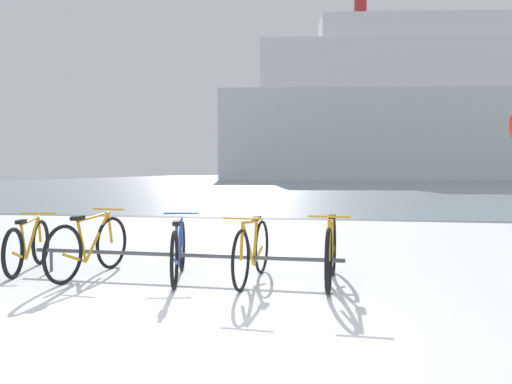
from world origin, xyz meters
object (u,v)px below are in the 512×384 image
object	(u,v)px
bicycle_1	(90,246)
bicycle_3	(252,251)
ferry_ship	(416,113)
bicycle_0	(28,246)
bicycle_2	(179,250)
bicycle_4	(331,252)

from	to	relation	value
bicycle_1	bicycle_3	world-z (taller)	bicycle_1
bicycle_3	ferry_ship	world-z (taller)	ferry_ship
bicycle_3	bicycle_1	bearing A→B (deg)	-179.62
bicycle_0	ferry_ship	size ratio (longest dim) A/B	0.03
bicycle_1	bicycle_2	world-z (taller)	bicycle_1
bicycle_1	ferry_ship	distance (m)	68.08
bicycle_0	bicycle_4	world-z (taller)	bicycle_4
bicycle_0	bicycle_4	bearing A→B (deg)	-1.35
bicycle_2	bicycle_3	size ratio (longest dim) A/B	0.99
bicycle_0	bicycle_1	bearing A→B (deg)	-8.83
bicycle_0	bicycle_4	distance (m)	3.98
bicycle_2	bicycle_0	bearing A→B (deg)	176.10
bicycle_4	bicycle_3	bearing A→B (deg)	-177.46
bicycle_2	bicycle_4	size ratio (longest dim) A/B	0.96
bicycle_0	ferry_ship	distance (m)	68.13
bicycle_0	bicycle_1	world-z (taller)	bicycle_1
bicycle_1	bicycle_0	bearing A→B (deg)	171.17
bicycle_3	bicycle_4	size ratio (longest dim) A/B	0.97
bicycle_3	bicycle_4	distance (m)	0.94
bicycle_1	bicycle_3	distance (m)	2.09
bicycle_2	bicycle_3	world-z (taller)	bicycle_3
bicycle_1	bicycle_2	xyz separation A→B (m)	(1.17, 0.00, -0.02)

